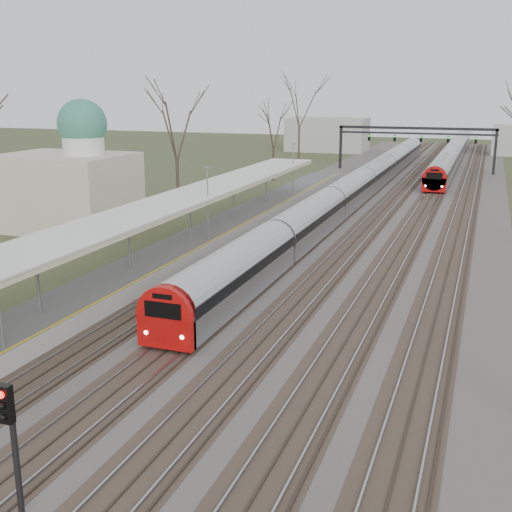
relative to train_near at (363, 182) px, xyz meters
The scene contains 9 objects.
track_bed 8.16m from the train_near, 69.88° to the right, with size 24.00×160.00×0.22m.
platform 25.91m from the train_near, 104.65° to the right, with size 3.50×69.00×1.00m, color #9E9B93.
canopy 30.38m from the train_near, 102.49° to the right, with size 4.10×50.00×3.11m.
dome_building 31.25m from the train_near, 128.05° to the right, with size 10.00×8.00×10.30m.
signal_gantry 22.87m from the train_near, 82.91° to the left, with size 21.00×0.59×6.08m.
tree_west_far 21.56m from the train_near, 134.91° to the right, with size 5.50×5.50×11.33m.
train_near is the anchor object (origin of this frame).
train_far 41.14m from the train_near, 80.20° to the left, with size 2.62×75.21×3.05m.
signal_post 56.14m from the train_near, 88.21° to the right, with size 0.35×0.45×4.10m.
Camera 1 is at (9.78, -4.87, 11.01)m, focal length 45.00 mm.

